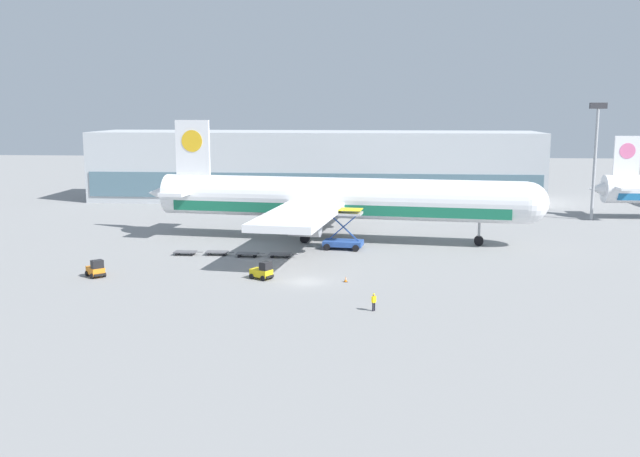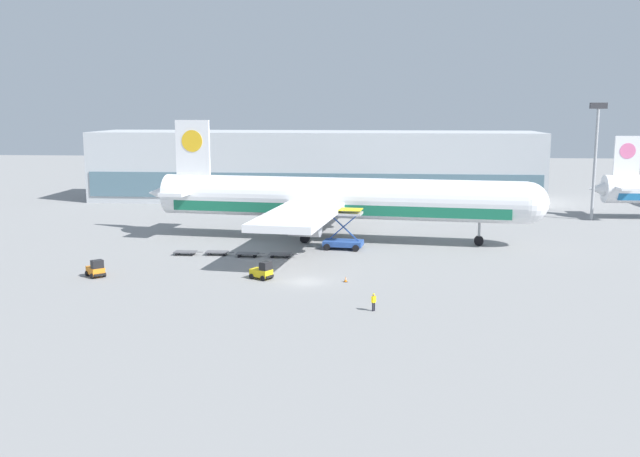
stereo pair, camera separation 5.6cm
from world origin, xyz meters
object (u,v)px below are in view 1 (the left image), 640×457
(baggage_dolly_second, at_px, (217,252))
(traffic_cone_near, at_px, (346,279))
(baggage_tug_foreground, at_px, (262,271))
(light_mast, at_px, (595,151))
(baggage_dolly_third, at_px, (248,254))
(baggage_tug_mid, at_px, (96,269))
(scissor_lift_loader, at_px, (343,234))
(baggage_dolly_trail, at_px, (280,254))
(baggage_dolly_lead, at_px, (185,252))
(ground_crew_near, at_px, (374,301))
(airplane_main, at_px, (333,200))

(baggage_dolly_second, distance_m, traffic_cone_near, 21.60)
(baggage_tug_foreground, relative_size, traffic_cone_near, 4.85)
(light_mast, height_order, baggage_dolly_third, light_mast)
(baggage_tug_mid, height_order, traffic_cone_near, baggage_tug_mid)
(scissor_lift_loader, distance_m, baggage_dolly_trail, 9.98)
(baggage_dolly_lead, xyz_separation_m, baggage_dolly_third, (8.18, -0.38, 0.00))
(baggage_tug_foreground, relative_size, baggage_tug_mid, 1.02)
(light_mast, distance_m, ground_crew_near, 69.18)
(baggage_dolly_third, xyz_separation_m, ground_crew_near, (16.25, -23.39, 0.61))
(scissor_lift_loader, height_order, traffic_cone_near, scissor_lift_loader)
(baggage_dolly_third, bearing_deg, baggage_dolly_lead, 178.53)
(baggage_dolly_trail, bearing_deg, traffic_cone_near, -53.03)
(light_mast, bearing_deg, baggage_dolly_second, -149.18)
(traffic_cone_near, bearing_deg, baggage_tug_mid, 179.82)
(airplane_main, distance_m, baggage_tug_foreground, 25.78)
(baggage_dolly_third, bearing_deg, baggage_dolly_trail, 0.88)
(airplane_main, height_order, ground_crew_near, airplane_main)
(light_mast, relative_size, baggage_dolly_trail, 5.28)
(baggage_dolly_third, xyz_separation_m, baggage_dolly_trail, (4.23, -0.02, 0.00))
(baggage_dolly_lead, relative_size, baggage_dolly_third, 1.00)
(baggage_dolly_trail, xyz_separation_m, traffic_cone_near, (8.88, -12.34, -0.11))
(baggage_dolly_lead, xyz_separation_m, ground_crew_near, (24.43, -23.77, 0.61))
(airplane_main, height_order, baggage_dolly_lead, airplane_main)
(baggage_dolly_second, relative_size, ground_crew_near, 2.18)
(baggage_tug_mid, relative_size, baggage_dolly_third, 0.74)
(traffic_cone_near, bearing_deg, baggage_dolly_third, 136.68)
(baggage_tug_foreground, xyz_separation_m, baggage_dolly_second, (-7.96, 12.46, -0.49))
(scissor_lift_loader, relative_size, baggage_dolly_third, 1.49)
(baggage_dolly_second, bearing_deg, baggage_dolly_trail, -3.59)
(baggage_dolly_lead, distance_m, baggage_dolly_third, 8.19)
(traffic_cone_near, bearing_deg, ground_crew_near, -74.13)
(traffic_cone_near, bearing_deg, scissor_lift_loader, 93.64)
(baggage_dolly_lead, bearing_deg, baggage_dolly_third, -1.47)
(baggage_dolly_lead, bearing_deg, traffic_cone_near, -29.70)
(ground_crew_near, bearing_deg, scissor_lift_loader, 57.32)
(airplane_main, xyz_separation_m, traffic_cone_near, (3.01, -25.09, -5.56))
(traffic_cone_near, bearing_deg, light_mast, 49.88)
(light_mast, relative_size, traffic_cone_near, 33.80)
(traffic_cone_near, bearing_deg, baggage_tug_foreground, 176.41)
(airplane_main, bearing_deg, baggage_dolly_third, -121.16)
(baggage_tug_mid, height_order, baggage_dolly_trail, baggage_tug_mid)
(baggage_tug_mid, bearing_deg, light_mast, 82.05)
(baggage_dolly_lead, xyz_separation_m, baggage_dolly_second, (4.07, 0.29, 0.00))
(baggage_dolly_trail, distance_m, ground_crew_near, 26.28)
(baggage_tug_mid, bearing_deg, baggage_dolly_second, 97.35)
(ground_crew_near, bearing_deg, light_mast, 16.88)
(light_mast, xyz_separation_m, ground_crew_near, (-36.36, -57.89, -10.57))
(baggage_dolly_third, relative_size, ground_crew_near, 2.18)
(airplane_main, height_order, traffic_cone_near, airplane_main)
(baggage_dolly_second, height_order, ground_crew_near, ground_crew_near)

